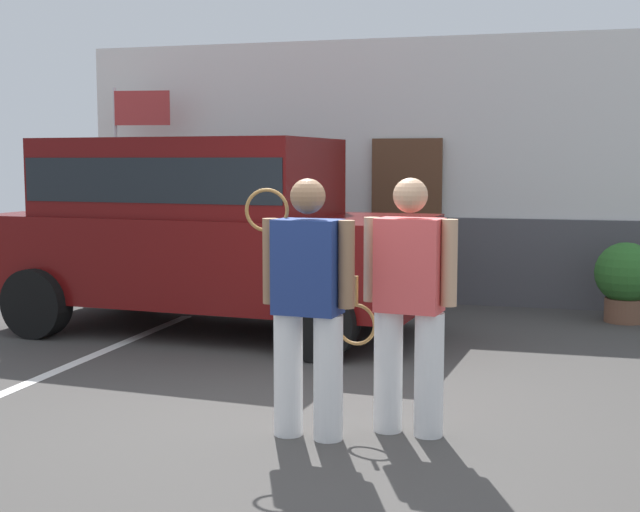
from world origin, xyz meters
The scene contains 8 objects.
ground_plane centered at (0.00, 0.00, 0.00)m, with size 40.00×40.00×0.00m, color #423F3D.
parking_stripe_0 centered at (-2.54, 1.50, 0.00)m, with size 0.12×4.40×0.01m, color silver.
house_frontage centered at (0.00, 5.62, 1.58)m, with size 9.30×0.40×3.37m.
parked_suv centered at (-2.02, 3.01, 1.15)m, with size 4.73×2.45×2.05m.
tennis_player_man centered at (0.07, -0.19, 0.89)m, with size 0.77×0.30×1.71m.
tennis_player_woman centered at (0.69, 0.06, 0.89)m, with size 0.88×0.31×1.71m.
potted_plant_by_porch centered at (2.39, 4.69, 0.50)m, with size 0.69×0.69×0.91m.
flag_pole centered at (-3.91, 4.99, 1.94)m, with size 0.80×0.13×2.78m.
Camera 1 is at (1.62, -5.54, 1.83)m, focal length 48.60 mm.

